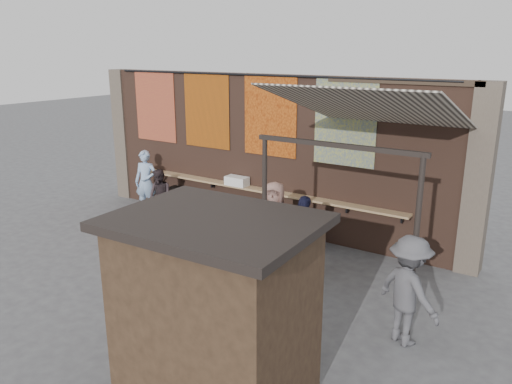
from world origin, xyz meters
TOP-DOWN VIEW (x-y plane):
  - ground at (0.00, 0.00)m, footprint 70.00×70.00m
  - brick_wall at (0.00, 2.70)m, footprint 10.00×0.40m
  - pier_left at (-5.20, 2.70)m, footprint 0.50×0.50m
  - pier_right at (5.20, 2.70)m, footprint 0.50×0.50m
  - eating_counter at (0.00, 2.33)m, footprint 8.00×0.32m
  - shelf_box at (-0.60, 2.30)m, footprint 0.62×0.32m
  - tapestry_redgold at (-3.60, 2.48)m, footprint 1.50×0.02m
  - tapestry_sun at (-1.70, 2.48)m, footprint 1.50×0.02m
  - tapestry_orange at (0.30, 2.48)m, footprint 1.50×0.02m
  - tapestry_multi at (2.30, 2.48)m, footprint 1.50×0.02m
  - hang_rail at (0.00, 2.47)m, footprint 9.50×0.06m
  - scooter_stool_0 at (-2.74, 2.03)m, footprint 0.37×0.82m
  - scooter_stool_1 at (-2.13, 2.01)m, footprint 0.36×0.80m
  - scooter_stool_2 at (-1.51, 2.02)m, footprint 0.36×0.80m
  - scooter_stool_3 at (-0.93, 1.99)m, footprint 0.33×0.73m
  - scooter_stool_4 at (-0.23, 1.99)m, footprint 0.35×0.78m
  - scooter_stool_5 at (0.36, 2.00)m, footprint 0.37×0.83m
  - scooter_stool_6 at (0.99, 1.96)m, footprint 0.36×0.81m
  - scooter_stool_7 at (1.59, 2.00)m, footprint 0.32×0.72m
  - diner_left at (-3.48, 1.82)m, footprint 0.77×0.63m
  - diner_right at (-2.54, 1.40)m, footprint 0.78×0.65m
  - shopper_navy at (2.33, 0.58)m, footprint 1.04×0.48m
  - shopper_grey at (4.90, -0.74)m, footprint 1.36×1.14m
  - shopper_tan at (1.44, 0.87)m, footprint 1.02×0.81m
  - market_stall at (3.16, -3.46)m, footprint 2.34×1.79m
  - stall_roof at (3.16, -3.46)m, footprint 2.62×2.05m
  - stall_sign at (3.13, -2.57)m, footprint 1.20×0.08m
  - stall_shelf at (3.13, -2.57)m, footprint 1.89×0.17m
  - awning_canvas at (3.50, 0.90)m, footprint 3.20×3.28m
  - awning_ledger at (3.50, 2.49)m, footprint 3.30×0.08m
  - awning_header at (3.50, -0.60)m, footprint 3.00×0.08m
  - awning_post_left at (2.10, -0.60)m, footprint 0.09×0.09m
  - awning_post_right at (4.90, -0.60)m, footprint 0.09×0.09m

SIDE VIEW (x-z plane):
  - ground at x=0.00m, z-range 0.00..0.00m
  - scooter_stool_7 at x=1.59m, z-range 0.00..0.68m
  - scooter_stool_3 at x=-0.93m, z-range 0.00..0.70m
  - scooter_stool_4 at x=-0.23m, z-range 0.00..0.74m
  - scooter_stool_1 at x=-2.13m, z-range 0.00..0.76m
  - scooter_stool_2 at x=-1.51m, z-range 0.00..0.76m
  - scooter_stool_6 at x=0.99m, z-range 0.00..0.76m
  - scooter_stool_0 at x=-2.74m, z-range 0.00..0.78m
  - scooter_stool_5 at x=0.36m, z-range 0.00..0.79m
  - diner_right at x=-2.54m, z-range 0.00..1.47m
  - shopper_navy at x=2.33m, z-range 0.00..1.73m
  - stall_shelf at x=3.13m, z-range 0.87..0.93m
  - diner_left at x=-3.48m, z-range 0.00..1.82m
  - shopper_grey at x=4.90m, z-range 0.00..1.83m
  - shopper_tan at x=1.44m, z-range 0.00..1.83m
  - eating_counter at x=0.00m, z-range 1.08..1.12m
  - market_stall at x=3.16m, z-range 0.00..2.47m
  - shelf_box at x=-0.60m, z-range 1.12..1.36m
  - awning_post_left at x=2.10m, z-range 0.00..3.10m
  - awning_post_right at x=4.90m, z-range 0.00..3.10m
  - stall_sign at x=3.13m, z-range 1.54..2.04m
  - brick_wall at x=0.00m, z-range 0.00..4.00m
  - pier_left at x=-5.20m, z-range 0.00..4.00m
  - pier_right at x=5.20m, z-range 0.00..4.00m
  - stall_roof at x=3.16m, z-range 2.47..2.59m
  - tapestry_redgold at x=-3.60m, z-range 2.00..4.00m
  - tapestry_sun at x=-1.70m, z-range 2.00..4.00m
  - tapestry_orange at x=0.30m, z-range 2.00..4.00m
  - tapestry_multi at x=2.30m, z-range 2.00..4.00m
  - awning_header at x=3.50m, z-range 3.04..3.12m
  - awning_canvas at x=3.50m, z-range 3.07..4.03m
  - awning_ledger at x=3.50m, z-range 3.89..4.01m
  - hang_rail at x=0.00m, z-range 3.95..4.01m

